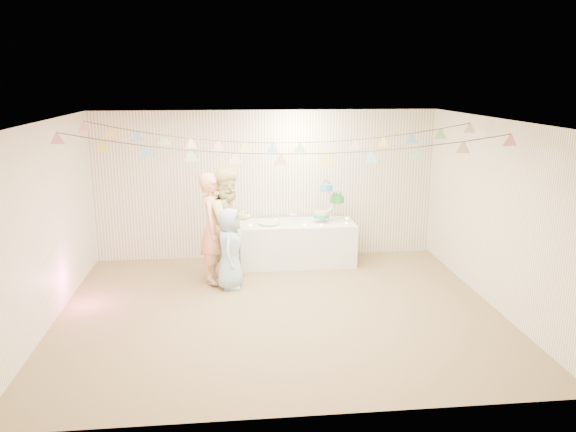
{
  "coord_description": "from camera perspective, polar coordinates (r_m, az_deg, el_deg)",
  "views": [
    {
      "loc": [
        -0.64,
        -7.18,
        3.13
      ],
      "look_at": [
        0.2,
        0.8,
        1.15
      ],
      "focal_mm": 35.0,
      "sensor_mm": 36.0,
      "label": 1
    }
  ],
  "objects": [
    {
      "name": "tealight_6",
      "position": [
        9.38,
        3.42,
        -0.89
      ],
      "size": [
        0.04,
        0.04,
        0.03
      ],
      "primitive_type": "cylinder",
      "color": "#FFD88C",
      "rests_on": "table"
    },
    {
      "name": "tealight_5",
      "position": [
        9.85,
        6.03,
        -0.23
      ],
      "size": [
        0.04,
        0.04,
        0.03
      ],
      "primitive_type": "cylinder",
      "color": "#FFD88C",
      "rests_on": "table"
    },
    {
      "name": "posy",
      "position": [
        9.58,
        0.54,
        -0.05
      ],
      "size": [
        0.14,
        0.14,
        0.16
      ],
      "primitive_type": null,
      "color": "white",
      "rests_on": "table"
    },
    {
      "name": "ceiling",
      "position": [
        7.23,
        -0.92,
        9.65
      ],
      "size": [
        6.0,
        6.0,
        0.0
      ],
      "primitive_type": "plane",
      "color": "silver",
      "rests_on": "ground"
    },
    {
      "name": "tealight_3",
      "position": [
        9.82,
        2.8,
        -0.21
      ],
      "size": [
        0.04,
        0.04,
        0.03
      ],
      "primitive_type": "cylinder",
      "color": "#FFD88C",
      "rests_on": "table"
    },
    {
      "name": "right_wall",
      "position": [
        8.26,
        20.32,
        0.18
      ],
      "size": [
        5.0,
        5.0,
        0.0
      ],
      "primitive_type": "plane",
      "color": "white",
      "rests_on": "ground"
    },
    {
      "name": "person_adult_a",
      "position": [
        8.79,
        -7.54,
        -1.2
      ],
      "size": [
        0.54,
        0.7,
        1.73
      ],
      "primitive_type": "imported",
      "rotation": [
        0.0,
        0.0,
        1.36
      ],
      "color": "#FAAA82",
      "rests_on": "floor"
    },
    {
      "name": "cake_middle",
      "position": [
        9.72,
        5.11,
        1.78
      ],
      "size": [
        0.27,
        0.27,
        0.22
      ],
      "primitive_type": null,
      "color": "#1E8924",
      "rests_on": "cake_stand"
    },
    {
      "name": "tealight_2",
      "position": [
        9.36,
        1.7,
        -0.9
      ],
      "size": [
        0.04,
        0.04,
        0.03
      ],
      "primitive_type": "cylinder",
      "color": "#FFD88C",
      "rests_on": "table"
    },
    {
      "name": "platter",
      "position": [
        9.46,
        -1.94,
        -0.67
      ],
      "size": [
        0.37,
        0.37,
        0.02
      ],
      "primitive_type": "cylinder",
      "color": "white",
      "rests_on": "table"
    },
    {
      "name": "tealight_1",
      "position": [
        9.7,
        -1.25,
        -0.38
      ],
      "size": [
        0.04,
        0.04,
        0.03
      ],
      "primitive_type": "cylinder",
      "color": "#FFD88C",
      "rests_on": "table"
    },
    {
      "name": "bunting_back",
      "position": [
        8.34,
        -1.6,
        8.49
      ],
      "size": [
        5.6,
        1.1,
        0.4
      ],
      "primitive_type": null,
      "color": "pink",
      "rests_on": "ceiling"
    },
    {
      "name": "person_adult_b",
      "position": [
        8.77,
        -5.94,
        -0.92
      ],
      "size": [
        1.1,
        1.11,
        1.81
      ],
      "primitive_type": "imported",
      "rotation": [
        0.0,
        0.0,
        0.82
      ],
      "color": "beige",
      "rests_on": "floor"
    },
    {
      "name": "front_wall",
      "position": [
        5.07,
        1.68,
        -7.31
      ],
      "size": [
        6.0,
        6.0,
        0.0
      ],
      "primitive_type": "plane",
      "color": "white",
      "rests_on": "ground"
    },
    {
      "name": "back_wall",
      "position": [
        9.87,
        -2.19,
        3.17
      ],
      "size": [
        6.0,
        6.0,
        0.0
      ],
      "primitive_type": "plane",
      "color": "white",
      "rests_on": "ground"
    },
    {
      "name": "bunting_front",
      "position": [
        7.06,
        -0.77,
        7.27
      ],
      "size": [
        5.6,
        0.9,
        0.36
      ],
      "primitive_type": null,
      "color": "#72A5E5",
      "rests_on": "ceiling"
    },
    {
      "name": "floor",
      "position": [
        7.86,
        -0.85,
        -9.61
      ],
      "size": [
        6.0,
        6.0,
        0.0
      ],
      "primitive_type": "plane",
      "color": "olive",
      "rests_on": "ground"
    },
    {
      "name": "left_wall",
      "position": [
        7.78,
        -23.48,
        -0.92
      ],
      "size": [
        5.0,
        5.0,
        0.0
      ],
      "primitive_type": "plane",
      "color": "white",
      "rests_on": "ground"
    },
    {
      "name": "tealight_4",
      "position": [
        9.52,
        5.96,
        -0.72
      ],
      "size": [
        0.04,
        0.04,
        0.03
      ],
      "primitive_type": "cylinder",
      "color": "#FFD88C",
      "rests_on": "table"
    },
    {
      "name": "tealight_0",
      "position": [
        9.35,
        -3.83,
        -0.94
      ],
      "size": [
        0.04,
        0.04,
        0.03
      ],
      "primitive_type": "cylinder",
      "color": "#FFD88C",
      "rests_on": "table"
    },
    {
      "name": "cake_top_tier",
      "position": [
        9.51,
        3.86,
        3.2
      ],
      "size": [
        0.25,
        0.25,
        0.19
      ],
      "primitive_type": null,
      "color": "#4095C9",
      "rests_on": "cake_stand"
    },
    {
      "name": "cake_stand",
      "position": [
        9.61,
        4.16,
        1.54
      ],
      "size": [
        0.6,
        0.35,
        0.67
      ],
      "primitive_type": null,
      "color": "silver",
      "rests_on": "table"
    },
    {
      "name": "cake_bottom",
      "position": [
        9.58,
        3.31,
        -0.02
      ],
      "size": [
        0.31,
        0.31,
        0.15
      ],
      "primitive_type": null,
      "color": "teal",
      "rests_on": "cake_stand"
    },
    {
      "name": "table",
      "position": [
        9.66,
        0.92,
        -2.77
      ],
      "size": [
        1.95,
        0.78,
        0.73
      ],
      "primitive_type": "cube",
      "color": "white",
      "rests_on": "floor"
    },
    {
      "name": "person_child",
      "position": [
        8.53,
        -5.94,
        -3.3
      ],
      "size": [
        0.48,
        0.66,
        1.25
      ],
      "primitive_type": "imported",
      "rotation": [
        0.0,
        0.0,
        1.42
      ],
      "color": "#97BFD7",
      "rests_on": "floor"
    }
  ]
}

